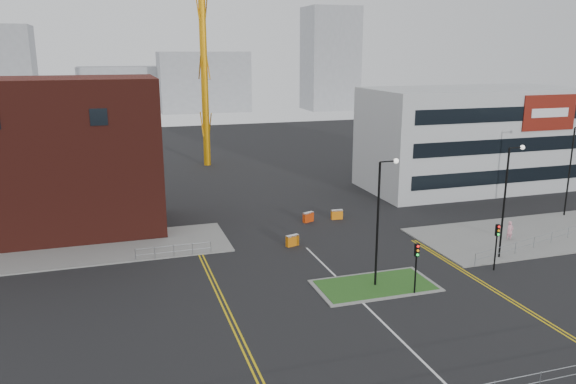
# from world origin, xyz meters

# --- Properties ---
(ground) EXTENTS (200.00, 200.00, 0.00)m
(ground) POSITION_xyz_m (0.00, 0.00, 0.00)
(ground) COLOR black
(ground) RESTS_ON ground
(pavement_left) EXTENTS (28.00, 8.00, 0.12)m
(pavement_left) POSITION_xyz_m (-20.00, 22.00, 0.06)
(pavement_left) COLOR slate
(pavement_left) RESTS_ON ground
(pavement_right) EXTENTS (24.00, 10.00, 0.12)m
(pavement_right) POSITION_xyz_m (22.00, 14.00, 0.06)
(pavement_right) COLOR slate
(pavement_right) RESTS_ON ground
(island_kerb) EXTENTS (8.60, 4.60, 0.08)m
(island_kerb) POSITION_xyz_m (2.00, 8.00, 0.04)
(island_kerb) COLOR slate
(island_kerb) RESTS_ON ground
(grass_island) EXTENTS (8.00, 4.00, 0.12)m
(grass_island) POSITION_xyz_m (2.00, 8.00, 0.06)
(grass_island) COLOR #1C4A18
(grass_island) RESTS_ON ground
(brick_building) EXTENTS (24.20, 10.07, 14.24)m
(brick_building) POSITION_xyz_m (-22.97, 28.00, 6.85)
(brick_building) COLOR #4C1913
(brick_building) RESTS_ON ground
(office_block) EXTENTS (25.00, 12.20, 12.00)m
(office_block) POSITION_xyz_m (26.01, 31.97, 6.00)
(office_block) COLOR #B8BBBD
(office_block) RESTS_ON ground
(streetlamp_island) EXTENTS (1.46, 0.36, 9.18)m
(streetlamp_island) POSITION_xyz_m (2.22, 8.00, 5.41)
(streetlamp_island) COLOR black
(streetlamp_island) RESTS_ON ground
(streetlamp_right_near) EXTENTS (1.46, 0.36, 9.18)m
(streetlamp_right_near) POSITION_xyz_m (14.22, 10.00, 5.41)
(streetlamp_right_near) COLOR black
(streetlamp_right_near) RESTS_ON ground
(streetlamp_right_far) EXTENTS (1.46, 0.36, 9.18)m
(streetlamp_right_far) POSITION_xyz_m (28.22, 18.00, 5.41)
(streetlamp_right_far) COLOR black
(streetlamp_right_far) RESTS_ON ground
(traffic_light_island) EXTENTS (0.28, 0.33, 3.65)m
(traffic_light_island) POSITION_xyz_m (4.00, 5.98, 2.57)
(traffic_light_island) COLOR black
(traffic_light_island) RESTS_ON ground
(traffic_light_right) EXTENTS (0.28, 0.33, 3.65)m
(traffic_light_right) POSITION_xyz_m (12.00, 7.98, 2.57)
(traffic_light_right) COLOR black
(traffic_light_right) RESTS_ON ground
(railing_left) EXTENTS (6.05, 0.05, 1.10)m
(railing_left) POSITION_xyz_m (-11.00, 18.00, 0.74)
(railing_left) COLOR gray
(railing_left) RESTS_ON ground
(railing_right) EXTENTS (19.05, 5.05, 1.10)m
(railing_right) POSITION_xyz_m (20.50, 11.50, 0.78)
(railing_right) COLOR gray
(railing_right) RESTS_ON ground
(centre_line) EXTENTS (0.15, 30.00, 0.01)m
(centre_line) POSITION_xyz_m (0.00, 2.00, 0.01)
(centre_line) COLOR silver
(centre_line) RESTS_ON ground
(yellow_left_a) EXTENTS (0.12, 24.00, 0.01)m
(yellow_left_a) POSITION_xyz_m (-9.00, 10.00, 0.01)
(yellow_left_a) COLOR gold
(yellow_left_a) RESTS_ON ground
(yellow_left_b) EXTENTS (0.12, 24.00, 0.01)m
(yellow_left_b) POSITION_xyz_m (-8.70, 10.00, 0.01)
(yellow_left_b) COLOR gold
(yellow_left_b) RESTS_ON ground
(yellow_right_a) EXTENTS (0.12, 20.00, 0.01)m
(yellow_right_a) POSITION_xyz_m (9.50, 6.00, 0.01)
(yellow_right_a) COLOR gold
(yellow_right_a) RESTS_ON ground
(yellow_right_b) EXTENTS (0.12, 20.00, 0.01)m
(yellow_right_b) POSITION_xyz_m (9.80, 6.00, 0.01)
(yellow_right_b) COLOR gold
(yellow_right_b) RESTS_ON ground
(skyline_b) EXTENTS (24.00, 12.00, 16.00)m
(skyline_b) POSITION_xyz_m (10.00, 130.00, 8.00)
(skyline_b) COLOR gray
(skyline_b) RESTS_ON ground
(skyline_c) EXTENTS (14.00, 12.00, 28.00)m
(skyline_c) POSITION_xyz_m (45.00, 125.00, 14.00)
(skyline_c) COLOR gray
(skyline_c) RESTS_ON ground
(skyline_d) EXTENTS (30.00, 12.00, 12.00)m
(skyline_d) POSITION_xyz_m (-8.00, 140.00, 6.00)
(skyline_d) COLOR gray
(skyline_d) RESTS_ON ground
(pedestrian) EXTENTS (0.65, 0.43, 1.79)m
(pedestrian) POSITION_xyz_m (17.63, 13.33, 0.89)
(pedestrian) COLOR pink
(pedestrian) RESTS_ON ground
(barrier_left) EXTENTS (1.21, 0.70, 0.97)m
(barrier_left) POSITION_xyz_m (-1.00, 17.84, 0.53)
(barrier_left) COLOR orange
(barrier_left) RESTS_ON ground
(barrier_mid) EXTENTS (1.21, 0.82, 0.97)m
(barrier_mid) POSITION_xyz_m (2.64, 24.00, 0.53)
(barrier_mid) COLOR red
(barrier_mid) RESTS_ON ground
(barrier_right) EXTENTS (1.16, 0.47, 0.96)m
(barrier_right) POSITION_xyz_m (5.66, 24.00, 0.52)
(barrier_right) COLOR orange
(barrier_right) RESTS_ON ground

